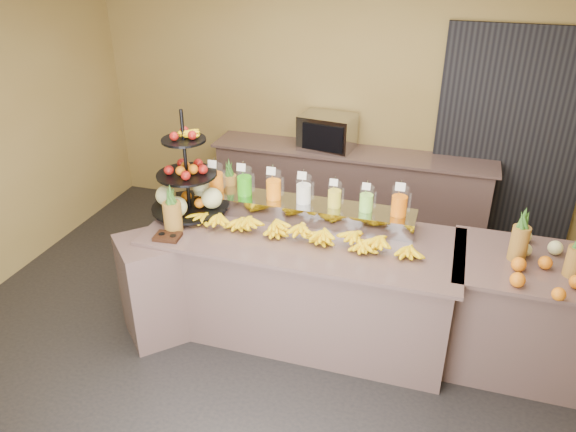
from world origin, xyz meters
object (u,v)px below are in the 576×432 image
at_px(banana_heap, 299,228).
at_px(oven_warmer, 327,132).
at_px(fruit_stand, 193,188).
at_px(right_fruit_pile, 543,264).
at_px(condiment_caddy, 168,237).
at_px(pitcher_tray, 303,210).

xyz_separation_m(banana_heap, oven_warmer, (-0.26, 1.98, 0.11)).
height_order(banana_heap, fruit_stand, fruit_stand).
xyz_separation_m(banana_heap, fruit_stand, (-0.97, 0.13, 0.15)).
height_order(fruit_stand, right_fruit_pile, fruit_stand).
height_order(condiment_caddy, right_fruit_pile, right_fruit_pile).
relative_size(pitcher_tray, oven_warmer, 3.24).
relative_size(pitcher_tray, condiment_caddy, 9.24).
relative_size(fruit_stand, condiment_caddy, 4.53).
relative_size(condiment_caddy, oven_warmer, 0.35).
xyz_separation_m(pitcher_tray, oven_warmer, (-0.20, 1.67, 0.12)).
distance_m(condiment_caddy, oven_warmer, 2.43).
distance_m(pitcher_tray, condiment_caddy, 1.13).
relative_size(banana_heap, oven_warmer, 3.36).
bearing_deg(pitcher_tray, banana_heap, -80.58).
xyz_separation_m(right_fruit_pile, oven_warmer, (-2.04, 2.00, 0.11)).
relative_size(pitcher_tray, right_fruit_pile, 3.65).
height_order(banana_heap, right_fruit_pile, right_fruit_pile).
bearing_deg(right_fruit_pile, fruit_stand, 176.94).
bearing_deg(oven_warmer, right_fruit_pile, -37.25).
relative_size(banana_heap, right_fruit_pile, 3.78).
xyz_separation_m(pitcher_tray, condiment_caddy, (-0.93, -0.64, -0.06)).
bearing_deg(pitcher_tray, fruit_stand, -169.00).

